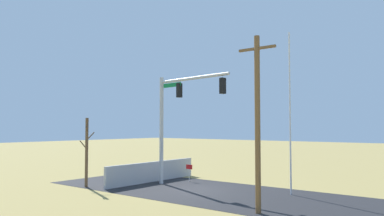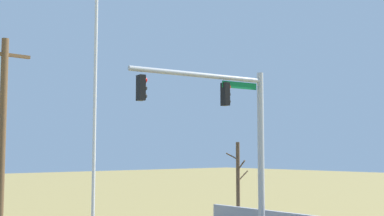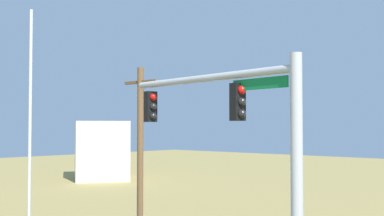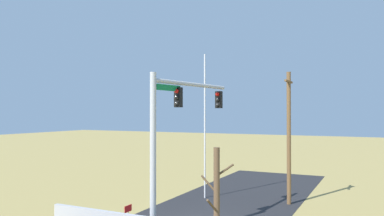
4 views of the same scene
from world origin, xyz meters
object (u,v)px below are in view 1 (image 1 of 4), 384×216
at_px(open_sign, 189,169).
at_px(flagpole, 290,113).
at_px(utility_pole, 258,120).
at_px(signal_mast, 176,110).
at_px(bare_tree, 87,151).

bearing_deg(open_sign, flagpole, 176.68).
bearing_deg(utility_pole, open_sign, -33.85).
xyz_separation_m(utility_pole, open_sign, (8.76, -5.87, -3.38)).
bearing_deg(signal_mast, flagpole, -166.82).
relative_size(flagpole, open_sign, 7.88).
bearing_deg(bare_tree, open_sign, -121.48).
distance_m(utility_pole, bare_tree, 12.69).
xyz_separation_m(flagpole, open_sign, (8.01, -0.46, -3.90)).
distance_m(signal_mast, utility_pole, 8.98).
relative_size(flagpole, bare_tree, 2.11).
xyz_separation_m(signal_mast, flagpole, (-7.40, -1.73, -0.33)).
xyz_separation_m(signal_mast, bare_tree, (4.39, 3.97, -2.80)).
height_order(utility_pole, bare_tree, utility_pole).
bearing_deg(flagpole, utility_pole, 97.91).
distance_m(utility_pole, open_sign, 11.07).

